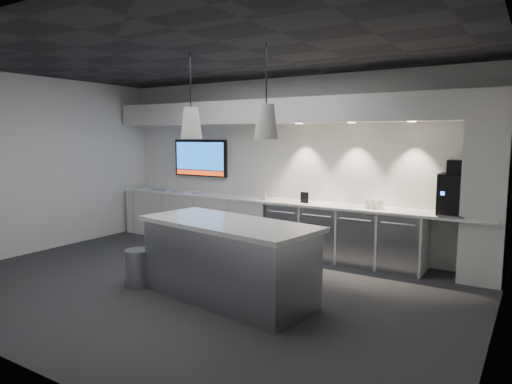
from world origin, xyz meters
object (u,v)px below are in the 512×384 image
Objects in this scene: bin at (139,268)px; coffee_machine at (455,192)px; wall_tv at (200,158)px; island at (228,260)px.

coffee_machine is at bearing 37.10° from bin.
wall_tv is 3.40m from bin.
bin is at bearing -160.63° from island.
bin is (-1.29, -0.24, -0.24)m from island.
coffee_machine is (3.47, 2.63, 0.97)m from bin.
wall_tv is at bearing 113.46° from bin.
wall_tv is 4.74m from coffee_machine.
wall_tv is 1.64× the size of coffee_machine.
wall_tv is 2.54× the size of bin.
island is at bearing 10.75° from bin.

